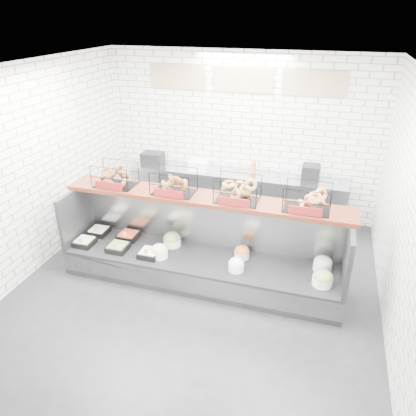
% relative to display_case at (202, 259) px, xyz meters
% --- Properties ---
extents(ground, '(5.50, 5.50, 0.00)m').
position_rel_display_case_xyz_m(ground, '(0.00, -0.35, -0.33)').
color(ground, black).
rests_on(ground, ground).
extents(room_shell, '(5.02, 5.51, 3.01)m').
position_rel_display_case_xyz_m(room_shell, '(0.00, 0.26, 1.73)').
color(room_shell, white).
rests_on(room_shell, ground).
extents(display_case, '(4.00, 0.90, 1.20)m').
position_rel_display_case_xyz_m(display_case, '(0.00, 0.00, 0.00)').
color(display_case, black).
rests_on(display_case, ground).
extents(bagel_shelf, '(4.10, 0.50, 0.40)m').
position_rel_display_case_xyz_m(bagel_shelf, '(-0.00, 0.17, 1.05)').
color(bagel_shelf, '#3C160C').
rests_on(bagel_shelf, display_case).
extents(prep_counter, '(4.00, 0.60, 1.20)m').
position_rel_display_case_xyz_m(prep_counter, '(-0.01, 2.08, 0.14)').
color(prep_counter, '#93969B').
rests_on(prep_counter, ground).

